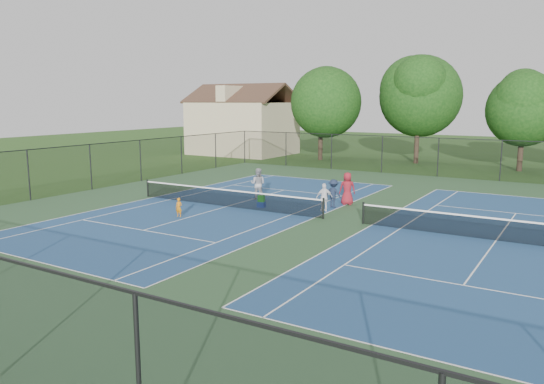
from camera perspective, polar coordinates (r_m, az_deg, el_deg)
The scene contains 16 objects.
ground at distance 26.13m, azimuth 7.61°, elevation -3.16°, with size 140.00×140.00×0.00m, color #234716.
court_pad at distance 26.12m, azimuth 7.61°, elevation -3.15°, with size 36.00×36.00×0.01m, color #2D502D.
tennis_court_left at distance 29.54m, azimuth -4.91°, elevation -1.40°, with size 12.00×23.83×1.07m.
tennis_court_right at distance 24.26m, azimuth 22.97°, elevation -4.64°, with size 12.00×23.83×1.07m.
perimeter_fence at distance 25.82m, azimuth 7.69°, elevation 0.31°, with size 36.08×36.08×3.02m.
tree_back_a at distance 52.71m, azimuth 5.31°, elevation 10.00°, with size 6.80×6.80×9.15m.
tree_back_b at distance 51.35m, azimuth 15.54°, elevation 10.32°, with size 7.60×7.60×10.03m.
tree_back_c at distance 48.63m, azimuth 25.50°, elevation 8.47°, with size 6.00×6.00×8.40m.
clapboard_house at distance 58.69m, azimuth -3.17°, elevation 7.13°, with size 10.80×8.10×7.65m.
child_player at distance 27.19m, azimuth -9.99°, elevation -1.66°, with size 0.36×0.23×0.98m, color #CB700D.
instructor at distance 31.51m, azimuth -1.51°, elevation 0.89°, with size 0.91×0.71×1.87m, color #9B9B9E.
bystander_a at distance 28.22m, azimuth 5.65°, elevation -0.58°, with size 0.89×0.37×1.51m, color white.
bystander_b at distance 29.26m, azimuth 6.63°, elevation -0.17°, with size 1.02×0.58×1.57m, color #192337.
bystander_c at distance 30.15m, azimuth 8.10°, elevation 0.36°, with size 0.91×0.59×1.85m, color maroon.
ball_crate at distance 29.25m, azimuth -1.16°, elevation -1.36°, with size 0.42×0.30×0.31m, color #163797.
ball_hopper at distance 29.19m, azimuth -1.17°, elevation -0.71°, with size 0.34×0.28×0.36m, color green.
Camera 1 is at (10.15, -23.36, 5.82)m, focal length 35.00 mm.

